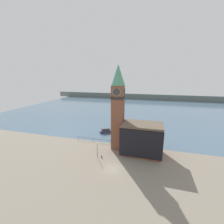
# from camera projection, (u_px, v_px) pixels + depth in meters

# --- Properties ---
(ground_plane) EXTENTS (160.00, 160.00, 0.00)m
(ground_plane) POSITION_uv_depth(u_px,v_px,m) (112.00, 169.00, 35.72)
(ground_plane) COLOR gray
(water) EXTENTS (160.00, 120.00, 0.00)m
(water) POSITION_uv_depth(u_px,v_px,m) (140.00, 108.00, 104.45)
(water) COLOR slate
(water) RESTS_ON ground_plane
(far_shoreline) EXTENTS (180.00, 3.00, 5.00)m
(far_shoreline) POSITION_uv_depth(u_px,v_px,m) (144.00, 97.00, 141.32)
(far_shoreline) COLOR slate
(far_shoreline) RESTS_ON water
(pier_railing) EXTENTS (12.23, 0.08, 1.09)m
(pier_railing) POSITION_uv_depth(u_px,v_px,m) (94.00, 139.00, 50.45)
(pier_railing) COLOR #232328
(pier_railing) RESTS_ON ground_plane
(clock_tower) EXTENTS (3.84, 3.84, 24.80)m
(clock_tower) POSITION_uv_depth(u_px,v_px,m) (118.00, 106.00, 43.38)
(clock_tower) COLOR brown
(clock_tower) RESTS_ON ground_plane
(pier_building) EXTENTS (11.21, 7.44, 8.84)m
(pier_building) POSITION_uv_depth(u_px,v_px,m) (142.00, 139.00, 42.01)
(pier_building) COLOR brown
(pier_building) RESTS_ON ground_plane
(boat_near) EXTENTS (6.80, 4.69, 1.81)m
(boat_near) POSITION_uv_depth(u_px,v_px,m) (108.00, 131.00, 58.58)
(boat_near) COLOR #333856
(boat_near) RESTS_ON water
(mooring_bollard_near) EXTENTS (0.27, 0.27, 0.66)m
(mooring_bollard_near) POSITION_uv_depth(u_px,v_px,m) (102.00, 156.00, 40.60)
(mooring_bollard_near) COLOR #2D2D33
(mooring_bollard_near) RESTS_ON ground_plane
(lamp_post) EXTENTS (0.32, 0.32, 4.25)m
(lamp_post) POSITION_uv_depth(u_px,v_px,m) (97.00, 147.00, 40.14)
(lamp_post) COLOR #2D2D33
(lamp_post) RESTS_ON ground_plane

